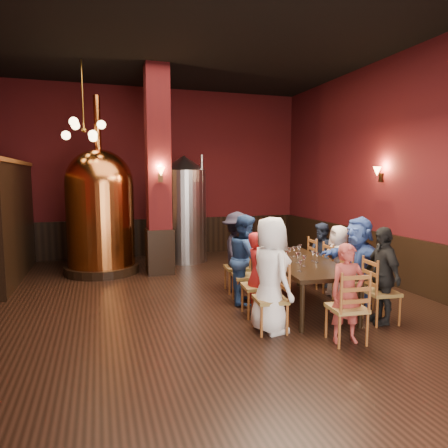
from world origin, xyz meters
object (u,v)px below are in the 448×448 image
object	(u,v)px
person_2	(246,259)
dining_table	(301,265)
copper_kettle	(100,210)
steel_vessel	(184,209)
person_0	(271,275)
rose_vase	(275,241)
person_1	(257,274)

from	to	relation	value
person_2	dining_table	bearing A→B (deg)	-98.02
copper_kettle	steel_vessel	bearing A→B (deg)	17.68
person_0	rose_vase	world-z (taller)	person_0
person_1	rose_vase	world-z (taller)	person_1
dining_table	person_0	distance (m)	1.32
person_0	person_2	bearing A→B (deg)	-14.53
steel_vessel	rose_vase	xyz separation A→B (m)	(1.06, -3.14, -0.39)
person_1	rose_vase	size ratio (longest dim) A/B	4.24
dining_table	copper_kettle	xyz separation A→B (m)	(-3.13, 3.42, 0.73)
copper_kettle	rose_vase	world-z (taller)	copper_kettle
person_0	rose_vase	size ratio (longest dim) A/B	5.23
copper_kettle	steel_vessel	xyz separation A→B (m)	(2.03, 0.65, -0.08)
dining_table	person_1	world-z (taller)	person_1
person_0	person_1	size ratio (longest dim) A/B	1.23
dining_table	steel_vessel	distance (m)	4.27
person_1	person_2	xyz separation A→B (m)	(0.07, 0.66, 0.10)
person_2	copper_kettle	world-z (taller)	copper_kettle
steel_vessel	person_0	bearing A→B (deg)	-88.25
steel_vessel	person_1	bearing A→B (deg)	-87.06
person_0	steel_vessel	size ratio (longest dim) A/B	0.60
steel_vessel	copper_kettle	bearing A→B (deg)	-162.32
rose_vase	steel_vessel	bearing A→B (deg)	108.59
copper_kettle	steel_vessel	size ratio (longest dim) A/B	1.45
dining_table	person_2	xyz separation A→B (m)	(-0.81, 0.42, 0.06)
dining_table	person_1	xyz separation A→B (m)	(-0.88, -0.24, -0.04)
person_1	copper_kettle	distance (m)	4.37
rose_vase	person_0	bearing A→B (deg)	-116.20
steel_vessel	rose_vase	size ratio (longest dim) A/B	8.77
person_0	steel_vessel	bearing A→B (deg)	-6.80
dining_table	person_2	distance (m)	0.91
person_0	copper_kettle	world-z (taller)	copper_kettle
dining_table	person_2	world-z (taller)	person_2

